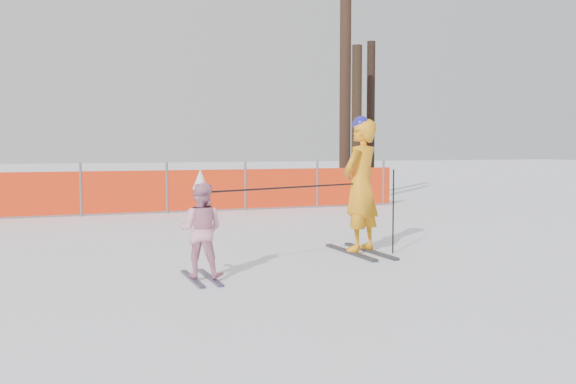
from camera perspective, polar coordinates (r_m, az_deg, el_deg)
name	(u,v)px	position (r m, az deg, el deg)	size (l,w,h in m)	color
ground	(302,271)	(8.37, 1.25, -7.07)	(120.00, 120.00, 0.00)	white
adult	(361,185)	(9.74, 6.48, 0.64)	(0.87, 1.58, 2.08)	black
child	(201,229)	(7.85, -7.76, -3.31)	(0.70, 1.05, 1.34)	black
ski_poles	(326,196)	(9.04, 3.36, -0.34)	(3.06, 0.97, 1.28)	black
safety_fence	(129,191)	(15.74, -13.98, 0.06)	(14.22, 0.06, 1.25)	#595960
tree_trunks	(354,106)	(19.51, 5.86, 7.59)	(1.27, 1.33, 6.57)	#311E15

